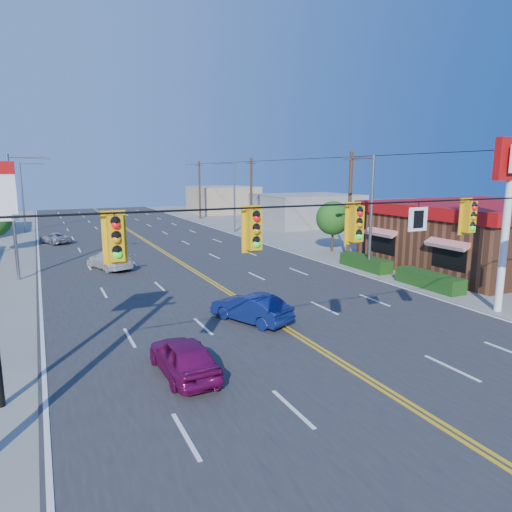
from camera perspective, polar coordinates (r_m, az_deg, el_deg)
name	(u,v)px	position (r m, az deg, el deg)	size (l,w,h in m)	color
ground	(379,388)	(15.91, 15.15, -15.66)	(160.00, 160.00, 0.00)	gray
road	(191,270)	(32.86, -8.11, -1.69)	(20.00, 120.00, 0.06)	#2D2D30
signal_span	(384,240)	(14.39, 15.72, 1.98)	(24.32, 0.34, 9.00)	#47301E
kfc	(484,234)	(37.45, 26.63, 2.44)	(16.30, 12.40, 4.70)	brown
kfc_pylon	(510,190)	(25.27, 29.12, 7.22)	(2.20, 0.36, 8.50)	white
streetlight_se	(369,207)	(32.07, 13.96, 5.92)	(2.55, 0.25, 8.00)	gray
streetlight_ne	(233,193)	(52.81, -2.92, 7.91)	(2.55, 0.25, 8.00)	gray
streetlight_sw	(16,210)	(32.79, -27.80, 5.11)	(2.55, 0.25, 8.00)	gray
streetlight_nw	(24,193)	(58.74, -26.99, 7.05)	(2.55, 0.25, 8.00)	gray
utility_pole_near	(350,207)	(36.09, 11.63, 5.99)	(0.28, 0.28, 8.40)	#47301E
utility_pole_mid	(251,196)	(51.57, -0.60, 7.51)	(0.28, 0.28, 8.40)	#47301E
utility_pole_far	(200,190)	(68.29, -7.06, 8.17)	(0.28, 0.28, 8.40)	#47301E
tree_kfc_rear	(333,218)	(40.19, 9.60, 4.69)	(2.94, 2.94, 4.41)	#47301E
bld_east_mid	(307,210)	(59.90, 6.33, 5.76)	(12.00, 10.00, 4.00)	gray
bld_east_far	(223,200)	(78.22, -4.16, 7.05)	(10.00, 10.00, 4.40)	tan
car_magenta	(184,358)	(16.09, -9.02, -12.49)	(1.58, 3.92, 1.34)	#710C4A
car_blue	(251,309)	(21.19, -0.65, -6.66)	(1.40, 4.03, 1.33)	navy
car_white	(110,260)	(34.23, -17.82, -0.51)	(1.86, 4.59, 1.33)	silver
car_silver	(55,239)	(48.20, -23.85, 2.01)	(1.76, 3.82, 1.06)	silver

